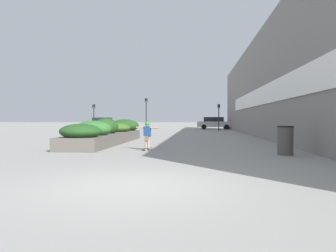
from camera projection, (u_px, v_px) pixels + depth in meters
The scene contains 12 objects.
ground_plane at pixel (134, 185), 6.46m from camera, with size 300.00×300.00×0.00m, color gray.
building_wall_right at pixel (258, 87), 25.11m from camera, with size 0.67×43.88×7.55m.
planter_box at pixel (108, 133), 18.05m from camera, with size 1.93×10.20×1.37m.
skateboard at pixel (147, 149), 13.79m from camera, with size 0.42×0.73×0.09m.
skateboarder at pixel (147, 132), 13.77m from camera, with size 1.01×0.43×1.13m.
trash_bin at pixel (285, 140), 11.96m from camera, with size 0.59×0.59×1.07m.
car_leftmost at pixel (103, 123), 42.81m from camera, with size 4.10×2.03×1.56m.
car_center_left at pixel (277, 124), 42.64m from camera, with size 3.91×2.07×1.39m.
car_center_right at pixel (214, 123), 43.81m from camera, with size 4.76×1.96×1.63m.
traffic_light_left at pixel (146, 109), 38.23m from camera, with size 0.28×0.30×3.80m.
traffic_light_right at pixel (219, 112), 37.53m from camera, with size 0.28×0.30×3.07m.
traffic_light_far_left at pixel (94, 112), 38.68m from camera, with size 0.28×0.30×3.10m.
Camera 1 is at (1.24, -6.35, 1.30)m, focal length 35.00 mm.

